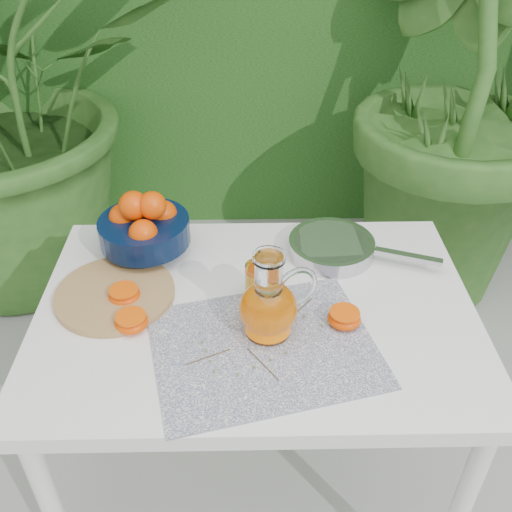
{
  "coord_description": "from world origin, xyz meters",
  "views": [
    {
      "loc": [
        0.08,
        -0.92,
        1.62
      ],
      "look_at": [
        0.1,
        0.08,
        0.88
      ],
      "focal_mm": 40.0,
      "sensor_mm": 36.0,
      "label": 1
    }
  ],
  "objects_px": {
    "fruit_bowl": "(144,225)",
    "cutting_board": "(115,294)",
    "juice_pitcher": "(269,306)",
    "white_table": "(256,333)",
    "saute_pan": "(333,246)"
  },
  "relations": [
    {
      "from": "cutting_board",
      "to": "saute_pan",
      "type": "bearing_deg",
      "value": 17.16
    },
    {
      "from": "white_table",
      "to": "fruit_bowl",
      "type": "height_order",
      "value": "fruit_bowl"
    },
    {
      "from": "fruit_bowl",
      "to": "juice_pitcher",
      "type": "relative_size",
      "value": 1.26
    },
    {
      "from": "cutting_board",
      "to": "fruit_bowl",
      "type": "height_order",
      "value": "fruit_bowl"
    },
    {
      "from": "juice_pitcher",
      "to": "fruit_bowl",
      "type": "bearing_deg",
      "value": 135.22
    },
    {
      "from": "cutting_board",
      "to": "juice_pitcher",
      "type": "relative_size",
      "value": 1.36
    },
    {
      "from": "cutting_board",
      "to": "juice_pitcher",
      "type": "bearing_deg",
      "value": -18.95
    },
    {
      "from": "cutting_board",
      "to": "saute_pan",
      "type": "distance_m",
      "value": 0.55
    },
    {
      "from": "juice_pitcher",
      "to": "cutting_board",
      "type": "bearing_deg",
      "value": 161.05
    },
    {
      "from": "juice_pitcher",
      "to": "white_table",
      "type": "bearing_deg",
      "value": 107.81
    },
    {
      "from": "juice_pitcher",
      "to": "saute_pan",
      "type": "relative_size",
      "value": 0.51
    },
    {
      "from": "saute_pan",
      "to": "white_table",
      "type": "bearing_deg",
      "value": -134.45
    },
    {
      "from": "cutting_board",
      "to": "fruit_bowl",
      "type": "bearing_deg",
      "value": 74.01
    },
    {
      "from": "fruit_bowl",
      "to": "cutting_board",
      "type": "bearing_deg",
      "value": -105.99
    },
    {
      "from": "white_table",
      "to": "fruit_bowl",
      "type": "relative_size",
      "value": 3.89
    }
  ]
}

